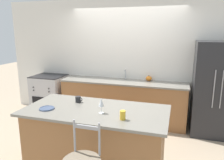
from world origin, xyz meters
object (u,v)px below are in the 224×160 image
at_px(coffee_mug, 78,99).
at_px(tumbler_cup, 123,115).
at_px(oven_range, 50,94).
at_px(pumpkin_decoration, 149,78).
at_px(dinner_plate, 47,108).
at_px(refrigerator, 214,89).
at_px(wine_glass, 101,103).

distance_m(coffee_mug, tumbler_cup, 0.91).
height_order(oven_range, pumpkin_decoration, pumpkin_decoration).
height_order(tumbler_cup, pumpkin_decoration, tumbler_cup).
bearing_deg(dinner_plate, refrigerator, 40.23).
relative_size(coffee_mug, tumbler_cup, 0.98).
distance_m(dinner_plate, tumbler_cup, 1.08).
relative_size(refrigerator, coffee_mug, 16.28).
height_order(oven_range, wine_glass, wine_glass).
xyz_separation_m(coffee_mug, tumbler_cup, (0.80, -0.44, 0.01)).
relative_size(refrigerator, dinner_plate, 8.74).
bearing_deg(tumbler_cup, wine_glass, 158.38).
xyz_separation_m(dinner_plate, coffee_mug, (0.29, 0.39, 0.04)).
xyz_separation_m(refrigerator, oven_range, (-3.66, 0.02, -0.43)).
xyz_separation_m(tumbler_cup, pumpkin_decoration, (0.00, 2.32, -0.03)).
distance_m(refrigerator, coffee_mug, 2.65).
relative_size(wine_glass, tumbler_cup, 1.78).
distance_m(wine_glass, tumbler_cup, 0.35).
bearing_deg(wine_glass, coffee_mug, 146.88).
distance_m(refrigerator, wine_glass, 2.52).
bearing_deg(pumpkin_decoration, tumbler_cup, -90.03).
relative_size(refrigerator, wine_glass, 9.00).
distance_m(dinner_plate, coffee_mug, 0.48).
bearing_deg(refrigerator, oven_range, 179.63).
height_order(dinner_plate, tumbler_cup, tumbler_cup).
bearing_deg(oven_range, refrigerator, -0.37).
height_order(oven_range, coffee_mug, coffee_mug).
relative_size(coffee_mug, pumpkin_decoration, 0.84).
xyz_separation_m(refrigerator, pumpkin_decoration, (-1.29, 0.26, 0.07)).
height_order(oven_range, dinner_plate, dinner_plate).
bearing_deg(dinner_plate, coffee_mug, 53.64).
bearing_deg(tumbler_cup, coffee_mug, 151.19).
bearing_deg(coffee_mug, dinner_plate, -126.36).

